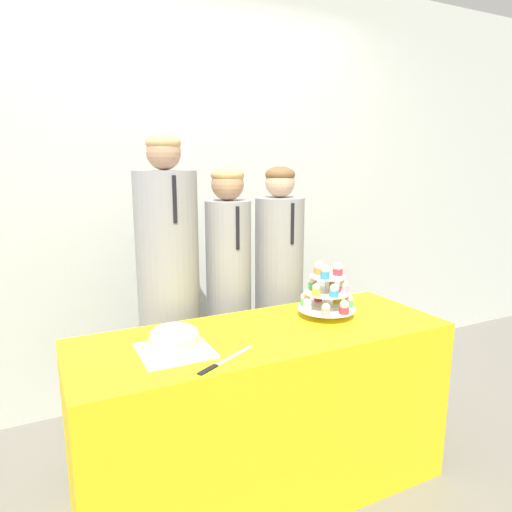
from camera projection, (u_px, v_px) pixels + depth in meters
The scene contains 8 objects.
wall_back at pixel (182, 187), 2.86m from camera, with size 9.00×0.06×2.70m.
table at pixel (265, 413), 2.06m from camera, with size 1.64×0.60×0.78m.
round_cake at pixel (174, 339), 1.75m from camera, with size 0.27×0.27×0.11m.
cake_knife at pixel (218, 365), 1.65m from camera, with size 0.28×0.16×0.01m.
cupcake_stand at pixel (327, 293), 2.16m from camera, with size 0.27×0.27×0.26m.
student_0 at pixel (170, 306), 2.35m from camera, with size 0.31×0.32×1.64m.
student_1 at pixel (229, 307), 2.51m from camera, with size 0.24×0.25×1.48m.
student_2 at pixel (279, 303), 2.65m from camera, with size 0.28×0.28×1.48m.
Camera 1 is at (-0.87, -1.36, 1.49)m, focal length 32.00 mm.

